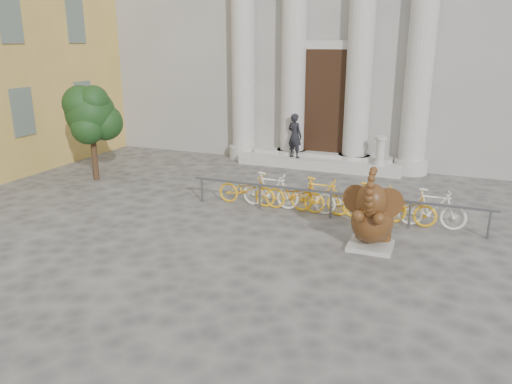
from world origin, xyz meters
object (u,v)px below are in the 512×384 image
at_px(tree, 91,115).
at_px(pedestrian, 295,136).
at_px(elephant_statue, 372,219).
at_px(bike_rack, 333,197).

height_order(tree, pedestrian, tree).
bearing_deg(tree, elephant_statue, -14.19).
height_order(elephant_statue, pedestrian, pedestrian).
distance_m(tree, pedestrian, 7.08).
xyz_separation_m(elephant_statue, bike_rack, (-1.34, 1.87, -0.21)).
bearing_deg(tree, bike_rack, -3.75).
bearing_deg(elephant_statue, bike_rack, 124.59).
bearing_deg(pedestrian, tree, 56.74).
relative_size(elephant_statue, bike_rack, 0.24).
bearing_deg(elephant_statue, pedestrian, 119.77).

